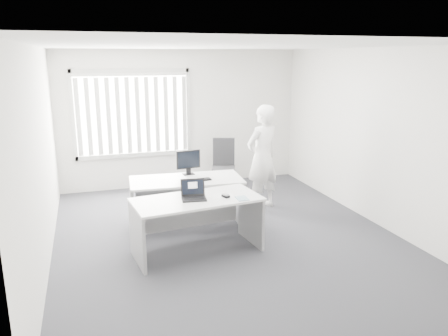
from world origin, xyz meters
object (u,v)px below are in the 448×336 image
object	(u,v)px
laptop	(194,191)
monitor	(188,162)
desk_near	(197,214)
office_chair	(224,175)
desk_far	(187,192)
person	(262,157)

from	to	relation	value
laptop	monitor	bearing A→B (deg)	87.46
desk_near	office_chair	world-z (taller)	office_chair
desk_near	desk_far	size ratio (longest dim) A/B	1.00
person	monitor	world-z (taller)	person
desk_far	desk_near	bearing A→B (deg)	-90.09
office_chair	monitor	world-z (taller)	monitor
laptop	monitor	world-z (taller)	monitor
laptop	desk_far	bearing A→B (deg)	90.46
desk_far	office_chair	size ratio (longest dim) A/B	1.70
desk_near	laptop	bearing A→B (deg)	-149.24
person	monitor	bearing A→B (deg)	-12.25
desk_near	person	world-z (taller)	person
person	laptop	distance (m)	2.20
office_chair	laptop	bearing A→B (deg)	-96.62
office_chair	person	distance (m)	1.37
desk_near	person	distance (m)	2.16
desk_far	monitor	distance (m)	0.50
office_chair	desk_near	bearing A→B (deg)	-96.07
desk_near	monitor	xyz separation A→B (m)	(0.18, 1.23, 0.43)
desk_near	person	xyz separation A→B (m)	(1.56, 1.45, 0.36)
office_chair	laptop	size ratio (longest dim) A/B	3.25
desk_far	office_chair	world-z (taller)	office_chair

